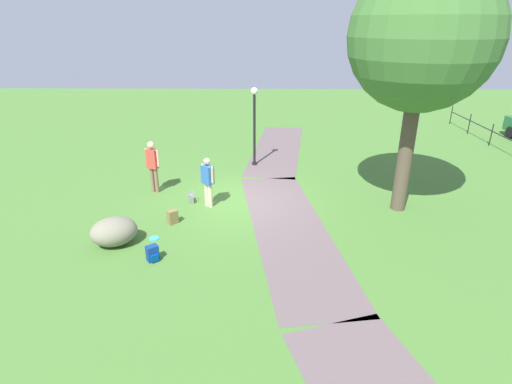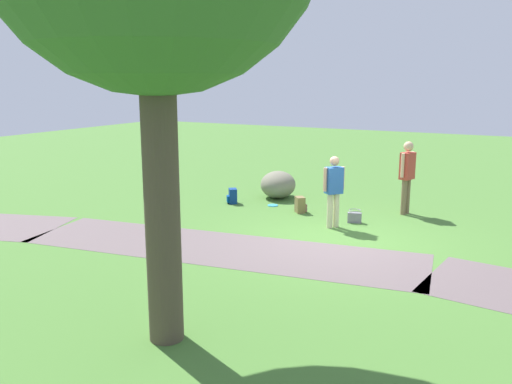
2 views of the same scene
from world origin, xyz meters
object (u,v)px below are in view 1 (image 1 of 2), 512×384
large_shade_tree (423,38)px  handbag_on_grass (191,198)px  spare_backpack_on_lawn (173,217)px  frisbee_on_grass (154,238)px  man_near_boulder (153,163)px  backpack_by_boulder (153,254)px  lawn_boulder (114,231)px  lamp_post (254,118)px  woman_with_handbag (208,179)px

large_shade_tree → handbag_on_grass: 8.22m
spare_backpack_on_lawn → frisbee_on_grass: size_ratio=1.47×
large_shade_tree → spare_backpack_on_lawn: bearing=-80.8°
man_near_boulder → backpack_by_boulder: 4.55m
large_shade_tree → lawn_boulder: 9.69m
lamp_post → spare_backpack_on_lawn: 6.01m
lamp_post → lawn_boulder: size_ratio=2.08×
lamp_post → woman_with_handbag: bearing=-18.5°
woman_with_handbag → frisbee_on_grass: size_ratio=5.93×
lamp_post → backpack_by_boulder: bearing=-17.9°
backpack_by_boulder → frisbee_on_grass: (-1.08, -0.25, -0.18)m
large_shade_tree → frisbee_on_grass: 9.03m
handbag_on_grass → backpack_by_boulder: 3.53m
man_near_boulder → handbag_on_grass: 1.86m
large_shade_tree → frisbee_on_grass: bearing=-74.2°
frisbee_on_grass → man_near_boulder: bearing=-166.8°
lawn_boulder → man_near_boulder: size_ratio=0.83×
lawn_boulder → woman_with_handbag: (-2.42, 2.18, 0.55)m
man_near_boulder → backpack_by_boulder: bearing=13.2°
lamp_post → woman_with_handbag: (4.09, -1.37, -1.02)m
large_shade_tree → lamp_post: 6.93m
spare_backpack_on_lawn → backpack_by_boulder: bearing=-2.1°
lawn_boulder → frisbee_on_grass: lawn_boulder is taller
lamp_post → man_near_boulder: (2.94, -3.37, -0.90)m
lawn_boulder → backpack_by_boulder: lawn_boulder is taller
man_near_boulder → frisbee_on_grass: man_near_boulder is taller
woman_with_handbag → spare_backpack_on_lawn: 1.67m
lamp_post → handbag_on_grass: lamp_post is taller
large_shade_tree → lawn_boulder: size_ratio=4.73×
lawn_boulder → woman_with_handbag: 3.31m
lawn_boulder → spare_backpack_on_lawn: 1.78m
woman_with_handbag → handbag_on_grass: (-0.31, -0.61, -0.79)m
large_shade_tree → man_near_boulder: (-1.22, -7.97, -3.98)m
woman_with_handbag → backpack_by_boulder: 3.42m
lawn_boulder → man_near_boulder: 3.64m
woman_with_handbag → frisbee_on_grass: woman_with_handbag is taller
man_near_boulder → handbag_on_grass: bearing=58.8°
woman_with_handbag → handbag_on_grass: bearing=-116.9°
spare_backpack_on_lawn → woman_with_handbag: bearing=142.4°
woman_with_handbag → man_near_boulder: (-1.15, -2.00, 0.12)m
handbag_on_grass → spare_backpack_on_lawn: spare_backpack_on_lawn is taller
lamp_post → man_near_boulder: bearing=-48.9°
lawn_boulder → spare_backpack_on_lawn: lawn_boulder is taller
frisbee_on_grass → lamp_post: bearing=157.2°
backpack_by_boulder → frisbee_on_grass: bearing=-166.8°
lawn_boulder → spare_backpack_on_lawn: (-1.23, 1.27, -0.18)m
man_near_boulder → spare_backpack_on_lawn: man_near_boulder is taller
woman_with_handbag → backpack_by_boulder: (3.20, -0.98, -0.74)m
handbag_on_grass → man_near_boulder: bearing=-121.2°
large_shade_tree → lawn_boulder: (2.35, -8.16, -4.66)m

